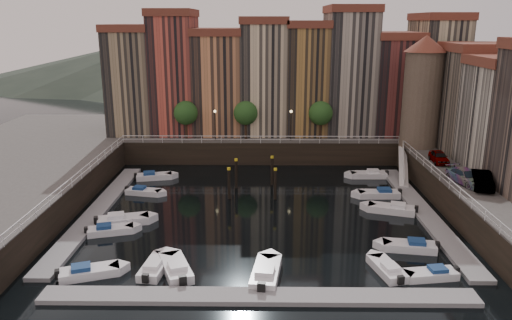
{
  "coord_description": "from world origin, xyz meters",
  "views": [
    {
      "loc": [
        0.21,
        -47.41,
        18.36
      ],
      "look_at": [
        -0.44,
        4.0,
        4.05
      ],
      "focal_mm": 35.0,
      "sensor_mm": 36.0,
      "label": 1
    }
  ],
  "objects_px": {
    "mooring_pilings": "(253,178)",
    "car_a": "(439,158)",
    "boat_left_0": "(88,272)",
    "boat_left_1": "(109,230)",
    "boat_left_2": "(122,220)",
    "car_b": "(481,181)",
    "gangway": "(403,164)",
    "corner_tower": "(422,90)",
    "car_c": "(466,178)"
  },
  "relations": [
    {
      "from": "car_b",
      "to": "car_c",
      "type": "xyz_separation_m",
      "value": [
        -0.96,
        1.17,
        -0.07
      ]
    },
    {
      "from": "gangway",
      "to": "boat_left_2",
      "type": "height_order",
      "value": "gangway"
    },
    {
      "from": "mooring_pilings",
      "to": "car_a",
      "type": "relative_size",
      "value": 1.34
    },
    {
      "from": "gangway",
      "to": "car_b",
      "type": "bearing_deg",
      "value": -72.01
    },
    {
      "from": "boat_left_1",
      "to": "car_a",
      "type": "height_order",
      "value": "car_a"
    },
    {
      "from": "corner_tower",
      "to": "boat_left_2",
      "type": "bearing_deg",
      "value": -150.64
    },
    {
      "from": "boat_left_2",
      "to": "boat_left_1",
      "type": "bearing_deg",
      "value": -119.32
    },
    {
      "from": "corner_tower",
      "to": "boat_left_0",
      "type": "xyz_separation_m",
      "value": [
        -32.74,
        -28.54,
        -9.84
      ]
    },
    {
      "from": "boat_left_2",
      "to": "car_b",
      "type": "distance_m",
      "value": 34.19
    },
    {
      "from": "boat_left_0",
      "to": "boat_left_1",
      "type": "distance_m",
      "value": 7.83
    },
    {
      "from": "corner_tower",
      "to": "boat_left_2",
      "type": "relative_size",
      "value": 2.71
    },
    {
      "from": "corner_tower",
      "to": "mooring_pilings",
      "type": "height_order",
      "value": "corner_tower"
    },
    {
      "from": "boat_left_2",
      "to": "car_c",
      "type": "bearing_deg",
      "value": -10.35
    },
    {
      "from": "gangway",
      "to": "boat_left_1",
      "type": "xyz_separation_m",
      "value": [
        -30.57,
        -16.24,
        -1.59
      ]
    },
    {
      "from": "boat_left_0",
      "to": "boat_left_1",
      "type": "bearing_deg",
      "value": 76.07
    },
    {
      "from": "corner_tower",
      "to": "car_c",
      "type": "relative_size",
      "value": 2.8
    },
    {
      "from": "corner_tower",
      "to": "boat_left_0",
      "type": "distance_m",
      "value": 44.53
    },
    {
      "from": "mooring_pilings",
      "to": "car_a",
      "type": "xyz_separation_m",
      "value": [
        20.77,
        1.51,
        2.02
      ]
    },
    {
      "from": "boat_left_0",
      "to": "boat_left_2",
      "type": "bearing_deg",
      "value": 71.84
    },
    {
      "from": "boat_left_0",
      "to": "boat_left_2",
      "type": "distance_m",
      "value": 10.01
    },
    {
      "from": "car_b",
      "to": "car_c",
      "type": "height_order",
      "value": "car_b"
    },
    {
      "from": "car_c",
      "to": "boat_left_2",
      "type": "bearing_deg",
      "value": 169.37
    },
    {
      "from": "boat_left_0",
      "to": "car_c",
      "type": "relative_size",
      "value": 0.94
    },
    {
      "from": "boat_left_2",
      "to": "car_a",
      "type": "height_order",
      "value": "car_a"
    },
    {
      "from": "corner_tower",
      "to": "car_a",
      "type": "height_order",
      "value": "corner_tower"
    },
    {
      "from": "boat_left_0",
      "to": "car_b",
      "type": "distance_m",
      "value": 35.98
    },
    {
      "from": "gangway",
      "to": "car_c",
      "type": "bearing_deg",
      "value": -74.79
    },
    {
      "from": "boat_left_1",
      "to": "boat_left_2",
      "type": "bearing_deg",
      "value": 60.35
    },
    {
      "from": "boat_left_0",
      "to": "car_b",
      "type": "bearing_deg",
      "value": 0.18
    },
    {
      "from": "mooring_pilings",
      "to": "boat_left_1",
      "type": "bearing_deg",
      "value": -138.31
    },
    {
      "from": "corner_tower",
      "to": "car_b",
      "type": "distance_m",
      "value": 17.85
    },
    {
      "from": "gangway",
      "to": "boat_left_2",
      "type": "xyz_separation_m",
      "value": [
        -30.03,
        -14.03,
        -1.53
      ]
    },
    {
      "from": "gangway",
      "to": "car_c",
      "type": "relative_size",
      "value": 1.69
    },
    {
      "from": "corner_tower",
      "to": "car_c",
      "type": "bearing_deg",
      "value": -89.71
    },
    {
      "from": "boat_left_0",
      "to": "car_c",
      "type": "bearing_deg",
      "value": 2.49
    },
    {
      "from": "gangway",
      "to": "boat_left_0",
      "type": "distance_m",
      "value": 38.35
    },
    {
      "from": "boat_left_0",
      "to": "car_b",
      "type": "height_order",
      "value": "car_b"
    },
    {
      "from": "car_a",
      "to": "car_b",
      "type": "relative_size",
      "value": 0.83
    },
    {
      "from": "mooring_pilings",
      "to": "boat_left_0",
      "type": "bearing_deg",
      "value": -122.08
    },
    {
      "from": "gangway",
      "to": "boat_left_1",
      "type": "height_order",
      "value": "gangway"
    },
    {
      "from": "gangway",
      "to": "boat_left_2",
      "type": "distance_m",
      "value": 33.18
    },
    {
      "from": "car_b",
      "to": "boat_left_2",
      "type": "bearing_deg",
      "value": -163.53
    },
    {
      "from": "car_b",
      "to": "boat_left_0",
      "type": "bearing_deg",
      "value": -147.31
    },
    {
      "from": "car_a",
      "to": "gangway",
      "type": "bearing_deg",
      "value": 133.47
    },
    {
      "from": "car_b",
      "to": "car_c",
      "type": "bearing_deg",
      "value": 142.56
    },
    {
      "from": "car_b",
      "to": "car_c",
      "type": "distance_m",
      "value": 1.52
    },
    {
      "from": "car_a",
      "to": "car_c",
      "type": "relative_size",
      "value": 0.8
    },
    {
      "from": "boat_left_1",
      "to": "car_c",
      "type": "xyz_separation_m",
      "value": [
        33.55,
        5.29,
        3.39
      ]
    },
    {
      "from": "gangway",
      "to": "car_a",
      "type": "height_order",
      "value": "car_a"
    },
    {
      "from": "mooring_pilings",
      "to": "car_b",
      "type": "bearing_deg",
      "value": -18.29
    }
  ]
}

